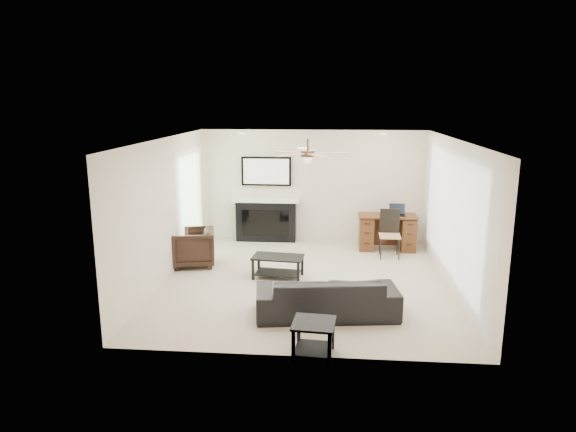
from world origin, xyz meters
name	(u,v)px	position (x,y,z in m)	size (l,w,h in m)	color
room_shell	(318,187)	(0.19, 0.08, 1.68)	(5.50, 5.54, 2.52)	beige
sofa	(327,296)	(0.38, -1.46, 0.30)	(2.09, 0.82, 0.61)	black
armchair	(193,247)	(-2.22, 0.69, 0.36)	(0.77, 0.79, 0.72)	black
coffee_table	(278,267)	(-0.52, 0.14, 0.20)	(0.90, 0.50, 0.40)	black
end_table_near	(314,339)	(0.23, -2.71, 0.23)	(0.52, 0.52, 0.45)	black
end_table_left	(147,271)	(-2.77, -0.36, 0.23)	(0.50, 0.50, 0.45)	black
fireplace_unit	(266,200)	(-1.05, 2.58, 0.95)	(1.52, 0.34, 1.91)	black
desk	(387,232)	(1.61, 2.11, 0.38)	(1.22, 0.56, 0.76)	#411D10
desk_chair	(390,234)	(1.61, 1.56, 0.48)	(0.42, 0.44, 0.97)	black
laptop	(398,210)	(1.81, 2.09, 0.88)	(0.33, 0.24, 0.23)	black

